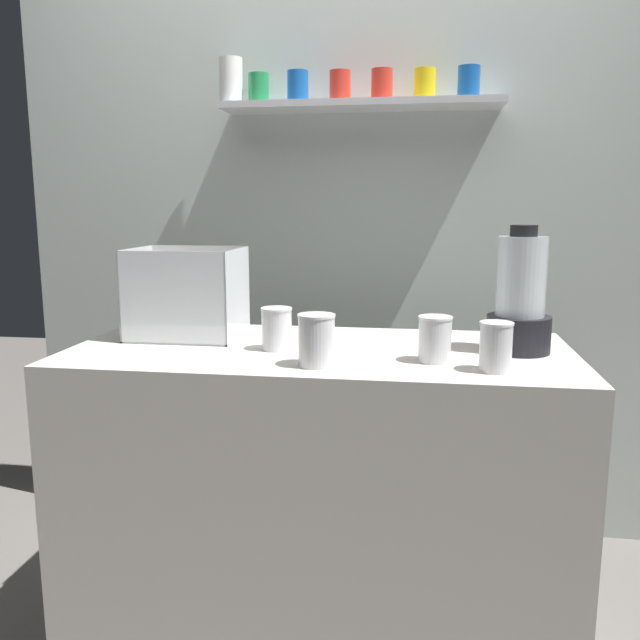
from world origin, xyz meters
The scene contains 9 objects.
ground_plane centered at (0.00, 0.00, 0.00)m, with size 8.00×8.00×0.00m, color slate.
counter centered at (0.00, 0.00, 0.45)m, with size 1.40×0.64×0.90m, color beige.
back_wall_unit centered at (0.00, 0.77, 1.27)m, with size 2.60×0.24×2.50m.
carrot_display_bin centered at (-0.42, 0.10, 0.98)m, with size 0.32×0.25×0.27m.
blender_pitcher centered at (0.54, 0.04, 1.04)m, with size 0.17×0.17×0.34m.
juice_cup_carrot_far_left centered at (-0.12, -0.04, 0.95)m, with size 0.09×0.09×0.12m.
juice_cup_orange_left centered at (0.02, -0.20, 0.96)m, with size 0.09×0.09×0.13m.
juice_cup_beet_middle centered at (0.31, -0.12, 0.95)m, with size 0.09×0.09×0.12m.
juice_cup_carrot_right centered at (0.46, -0.19, 0.95)m, with size 0.08×0.08×0.12m.
Camera 1 is at (0.26, -1.77, 1.30)m, focal length 36.51 mm.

